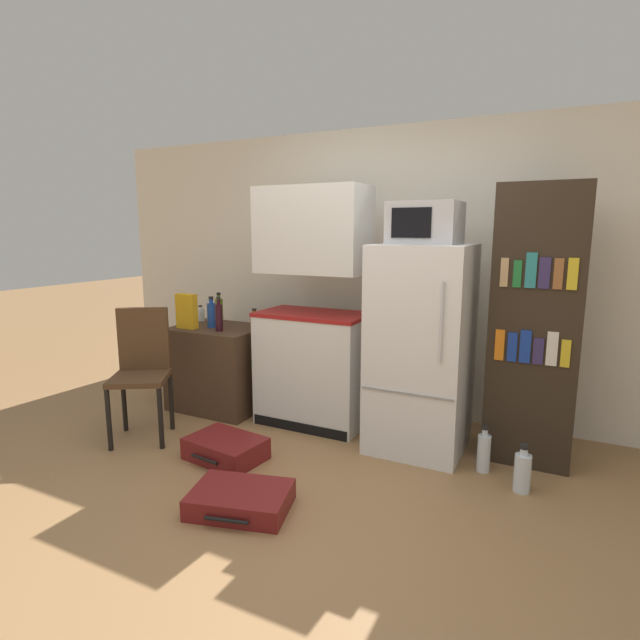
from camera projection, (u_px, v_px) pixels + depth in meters
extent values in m
plane|color=olive|center=(285.00, 520.00, 2.74)|extent=(24.00, 24.00, 0.00)
cube|color=silver|center=(425.00, 274.00, 4.20)|extent=(6.40, 0.10, 2.42)
cube|color=#422D1E|center=(220.00, 367.00, 4.45)|extent=(0.78, 0.61, 0.73)
cube|color=silver|center=(313.00, 370.00, 4.08)|extent=(0.86, 0.50, 0.89)
cube|color=maroon|center=(313.00, 314.00, 4.00)|extent=(0.88, 0.51, 0.03)
cube|color=silver|center=(313.00, 230.00, 3.88)|extent=(0.86, 0.43, 0.67)
cube|color=black|center=(299.00, 428.00, 3.93)|extent=(0.83, 0.01, 0.08)
cube|color=white|center=(421.00, 349.00, 3.56)|extent=(0.66, 0.65, 1.48)
cube|color=gray|center=(406.00, 394.00, 3.31)|extent=(0.63, 0.01, 0.01)
cylinder|color=silver|center=(441.00, 322.00, 3.12)|extent=(0.02, 0.02, 0.52)
cube|color=#B7B7BC|center=(426.00, 223.00, 3.40)|extent=(0.46, 0.40, 0.29)
cube|color=black|center=(411.00, 223.00, 3.24)|extent=(0.27, 0.01, 0.19)
cube|color=#2D2319|center=(535.00, 327.00, 3.33)|extent=(0.56, 0.36, 1.87)
cube|color=orange|center=(500.00, 345.00, 3.27)|extent=(0.06, 0.01, 0.20)
cube|color=#193899|center=(512.00, 347.00, 3.24)|extent=(0.06, 0.01, 0.19)
cube|color=#193899|center=(525.00, 347.00, 3.20)|extent=(0.07, 0.01, 0.21)
cube|color=#332856|center=(538.00, 351.00, 3.17)|extent=(0.06, 0.01, 0.17)
cube|color=silver|center=(552.00, 349.00, 3.13)|extent=(0.07, 0.01, 0.22)
cube|color=gold|center=(566.00, 354.00, 3.10)|extent=(0.05, 0.01, 0.17)
cube|color=tan|center=(504.00, 272.00, 3.19)|extent=(0.05, 0.01, 0.18)
cube|color=#1E7033|center=(517.00, 274.00, 3.16)|extent=(0.05, 0.01, 0.17)
cube|color=teal|center=(531.00, 270.00, 3.12)|extent=(0.07, 0.01, 0.22)
cube|color=#332856|center=(545.00, 273.00, 3.09)|extent=(0.07, 0.01, 0.19)
cube|color=brown|center=(558.00, 274.00, 3.05)|extent=(0.05, 0.01, 0.19)
cube|color=gold|center=(573.00, 274.00, 3.02)|extent=(0.06, 0.01, 0.19)
cylinder|color=brown|center=(254.00, 320.00, 4.34)|extent=(0.07, 0.07, 0.13)
cylinder|color=brown|center=(254.00, 311.00, 4.32)|extent=(0.03, 0.03, 0.02)
cylinder|color=black|center=(254.00, 309.00, 4.32)|extent=(0.04, 0.04, 0.01)
cylinder|color=#566619|center=(219.00, 310.00, 4.64)|extent=(0.07, 0.07, 0.21)
cylinder|color=#566619|center=(219.00, 297.00, 4.62)|extent=(0.03, 0.03, 0.04)
cylinder|color=black|center=(219.00, 294.00, 4.62)|extent=(0.04, 0.04, 0.02)
cylinder|color=#1E47A3|center=(212.00, 315.00, 4.36)|extent=(0.08, 0.08, 0.21)
cylinder|color=#1E47A3|center=(211.00, 301.00, 4.33)|extent=(0.04, 0.04, 0.04)
cylinder|color=black|center=(211.00, 298.00, 4.33)|extent=(0.04, 0.04, 0.02)
cylinder|color=silver|center=(201.00, 315.00, 4.67)|extent=(0.07, 0.07, 0.11)
cylinder|color=silver|center=(200.00, 308.00, 4.65)|extent=(0.03, 0.03, 0.02)
cylinder|color=black|center=(200.00, 306.00, 4.65)|extent=(0.04, 0.04, 0.01)
cylinder|color=black|center=(219.00, 318.00, 4.19)|extent=(0.06, 0.06, 0.23)
cylinder|color=black|center=(218.00, 302.00, 4.16)|extent=(0.03, 0.03, 0.04)
cylinder|color=black|center=(218.00, 298.00, 4.16)|extent=(0.03, 0.03, 0.02)
cube|color=gold|center=(187.00, 311.00, 4.30)|extent=(0.19, 0.07, 0.30)
cylinder|color=black|center=(109.00, 420.00, 3.58)|extent=(0.04, 0.04, 0.46)
cylinder|color=black|center=(161.00, 418.00, 3.60)|extent=(0.04, 0.04, 0.46)
cylinder|color=black|center=(124.00, 403.00, 3.93)|extent=(0.04, 0.04, 0.46)
cylinder|color=black|center=(171.00, 401.00, 3.96)|extent=(0.04, 0.04, 0.46)
cube|color=#4C331E|center=(139.00, 378.00, 3.72)|extent=(0.55, 0.55, 0.04)
cube|color=#4C331E|center=(144.00, 339.00, 3.85)|extent=(0.35, 0.24, 0.49)
cube|color=maroon|center=(241.00, 499.00, 2.84)|extent=(0.63, 0.51, 0.12)
cylinder|color=black|center=(226.00, 520.00, 2.64)|extent=(0.25, 0.08, 0.02)
cube|color=maroon|center=(226.00, 448.00, 3.47)|extent=(0.56, 0.42, 0.15)
cylinder|color=black|center=(204.00, 459.00, 3.30)|extent=(0.23, 0.05, 0.02)
cylinder|color=silver|center=(522.00, 473.00, 3.03)|extent=(0.10, 0.10, 0.24)
cylinder|color=silver|center=(524.00, 452.00, 3.00)|extent=(0.04, 0.04, 0.04)
cylinder|color=black|center=(524.00, 447.00, 3.00)|extent=(0.05, 0.05, 0.02)
cylinder|color=silver|center=(484.00, 453.00, 3.28)|extent=(0.09, 0.09, 0.25)
cylinder|color=silver|center=(485.00, 432.00, 3.26)|extent=(0.04, 0.04, 0.04)
cylinder|color=black|center=(485.00, 427.00, 3.25)|extent=(0.04, 0.04, 0.03)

